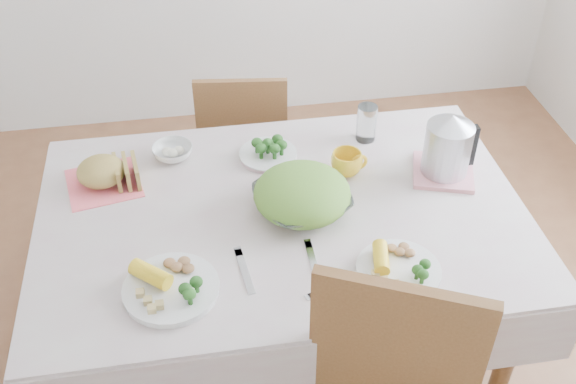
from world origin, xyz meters
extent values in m
plane|color=brown|center=(0.00, 0.00, 0.00)|extent=(3.60, 3.60, 0.00)
cube|color=brown|center=(0.00, 0.00, 0.38)|extent=(1.40, 0.90, 0.75)
cube|color=beige|center=(0.00, 0.00, 0.76)|extent=(1.50, 1.00, 0.01)
cube|color=brown|center=(-0.03, 0.86, 0.47)|extent=(0.42, 0.42, 0.84)
imported|color=white|center=(0.06, 0.00, 0.80)|extent=(0.35, 0.35, 0.07)
cylinder|color=white|center=(-0.35, -0.28, 0.77)|extent=(0.36, 0.36, 0.02)
cylinder|color=white|center=(0.28, -0.31, 0.77)|extent=(0.33, 0.33, 0.02)
cylinder|color=beige|center=(0.00, 0.29, 0.77)|extent=(0.22, 0.22, 0.02)
cube|color=#FF656F|center=(-0.55, 0.23, 0.76)|extent=(0.27, 0.27, 0.00)
ellipsoid|color=olive|center=(-0.55, 0.23, 0.82)|extent=(0.17, 0.16, 0.09)
imported|color=white|center=(-0.32, 0.34, 0.78)|extent=(0.18, 0.18, 0.04)
imported|color=yellow|center=(0.24, 0.16, 0.80)|extent=(0.12, 0.12, 0.08)
cylinder|color=white|center=(0.35, 0.34, 0.83)|extent=(0.09, 0.09, 0.13)
cube|color=pink|center=(0.55, 0.10, 0.77)|extent=(0.24, 0.24, 0.02)
cylinder|color=#B2B5BA|center=(0.55, 0.10, 0.88)|extent=(0.20, 0.20, 0.21)
cube|color=silver|center=(-0.14, -0.24, 0.76)|extent=(0.04, 0.18, 0.00)
cube|color=silver|center=(0.05, -0.24, 0.76)|extent=(0.02, 0.17, 0.00)
cube|color=silver|center=(0.10, -0.33, 0.76)|extent=(0.18, 0.08, 0.00)
camera|label=1|loc=(-0.24, -1.55, 2.12)|focal=42.00mm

